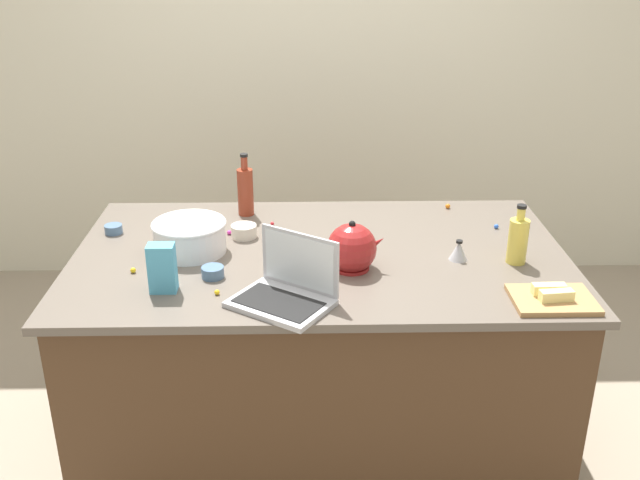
{
  "coord_description": "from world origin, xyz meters",
  "views": [
    {
      "loc": [
        -0.05,
        -2.49,
        2.03
      ],
      "look_at": [
        0.0,
        0.0,
        0.95
      ],
      "focal_mm": 40.42,
      "sensor_mm": 36.0,
      "label": 1
    }
  ],
  "objects_px": {
    "bottle_soy": "(245,190)",
    "ramekin_wide": "(114,229)",
    "bottle_oil": "(518,240)",
    "butter_stick_right": "(549,289)",
    "candy_bag": "(162,268)",
    "ramekin_medium": "(244,231)",
    "ramekin_small": "(213,272)",
    "cutting_board": "(553,300)",
    "kettle": "(352,249)",
    "kitchen_timer": "(459,251)",
    "laptop": "(287,289)",
    "mixing_bowl_large": "(190,236)",
    "butter_stick_left": "(556,296)"
  },
  "relations": [
    {
      "from": "ramekin_medium",
      "to": "ramekin_wide",
      "type": "height_order",
      "value": "ramekin_medium"
    },
    {
      "from": "cutting_board",
      "to": "kitchen_timer",
      "type": "relative_size",
      "value": 3.48
    },
    {
      "from": "bottle_soy",
      "to": "kitchen_timer",
      "type": "height_order",
      "value": "bottle_soy"
    },
    {
      "from": "butter_stick_right",
      "to": "bottle_soy",
      "type": "bearing_deg",
      "value": 143.13
    },
    {
      "from": "laptop",
      "to": "bottle_oil",
      "type": "bearing_deg",
      "value": 18.97
    },
    {
      "from": "ramekin_medium",
      "to": "ramekin_wide",
      "type": "xyz_separation_m",
      "value": [
        -0.53,
        0.05,
        -0.01
      ]
    },
    {
      "from": "bottle_oil",
      "to": "kitchen_timer",
      "type": "bearing_deg",
      "value": 172.39
    },
    {
      "from": "bottle_soy",
      "to": "bottle_oil",
      "type": "relative_size",
      "value": 1.2
    },
    {
      "from": "kettle",
      "to": "kitchen_timer",
      "type": "relative_size",
      "value": 2.77
    },
    {
      "from": "butter_stick_left",
      "to": "candy_bag",
      "type": "bearing_deg",
      "value": 174.26
    },
    {
      "from": "bottle_oil",
      "to": "cutting_board",
      "type": "xyz_separation_m",
      "value": [
        0.04,
        -0.31,
        -0.08
      ]
    },
    {
      "from": "kitchen_timer",
      "to": "candy_bag",
      "type": "height_order",
      "value": "candy_bag"
    },
    {
      "from": "cutting_board",
      "to": "mixing_bowl_large",
      "type": "bearing_deg",
      "value": 161.03
    },
    {
      "from": "ramekin_medium",
      "to": "kettle",
      "type": "bearing_deg",
      "value": -35.95
    },
    {
      "from": "mixing_bowl_large",
      "to": "ramekin_medium",
      "type": "relative_size",
      "value": 2.78
    },
    {
      "from": "ramekin_small",
      "to": "bottle_oil",
      "type": "bearing_deg",
      "value": 5.28
    },
    {
      "from": "bottle_oil",
      "to": "butter_stick_right",
      "type": "xyz_separation_m",
      "value": [
        0.03,
        -0.29,
        -0.05
      ]
    },
    {
      "from": "butter_stick_right",
      "to": "candy_bag",
      "type": "height_order",
      "value": "candy_bag"
    },
    {
      "from": "ramekin_medium",
      "to": "butter_stick_right",
      "type": "bearing_deg",
      "value": -27.38
    },
    {
      "from": "bottle_oil",
      "to": "ramekin_wide",
      "type": "relative_size",
      "value": 3.18
    },
    {
      "from": "bottle_soy",
      "to": "ramekin_small",
      "type": "height_order",
      "value": "bottle_soy"
    },
    {
      "from": "ramekin_medium",
      "to": "mixing_bowl_large",
      "type": "bearing_deg",
      "value": -144.64
    },
    {
      "from": "bottle_soy",
      "to": "ramekin_medium",
      "type": "distance_m",
      "value": 0.26
    },
    {
      "from": "kitchen_timer",
      "to": "laptop",
      "type": "bearing_deg",
      "value": -153.39
    },
    {
      "from": "bottle_soy",
      "to": "ramekin_medium",
      "type": "xyz_separation_m",
      "value": [
        0.01,
        -0.25,
        -0.08
      ]
    },
    {
      "from": "bottle_oil",
      "to": "candy_bag",
      "type": "xyz_separation_m",
      "value": [
        -1.25,
        -0.2,
        -0.01
      ]
    },
    {
      "from": "ramekin_wide",
      "to": "kitchen_timer",
      "type": "height_order",
      "value": "kitchen_timer"
    },
    {
      "from": "butter_stick_right",
      "to": "ramekin_wide",
      "type": "distance_m",
      "value": 1.68
    },
    {
      "from": "ramekin_small",
      "to": "ramekin_wide",
      "type": "relative_size",
      "value": 1.12
    },
    {
      "from": "kettle",
      "to": "kitchen_timer",
      "type": "height_order",
      "value": "kettle"
    },
    {
      "from": "bottle_soy",
      "to": "cutting_board",
      "type": "bearing_deg",
      "value": -37.42
    },
    {
      "from": "kettle",
      "to": "candy_bag",
      "type": "bearing_deg",
      "value": -166.13
    },
    {
      "from": "kettle",
      "to": "ramekin_medium",
      "type": "height_order",
      "value": "kettle"
    },
    {
      "from": "bottle_soy",
      "to": "ramekin_wide",
      "type": "relative_size",
      "value": 3.8
    },
    {
      "from": "candy_bag",
      "to": "bottle_soy",
      "type": "bearing_deg",
      "value": 72.22
    },
    {
      "from": "cutting_board",
      "to": "candy_bag",
      "type": "height_order",
      "value": "candy_bag"
    },
    {
      "from": "bottle_soy",
      "to": "ramekin_wide",
      "type": "xyz_separation_m",
      "value": [
        -0.52,
        -0.2,
        -0.09
      ]
    },
    {
      "from": "bottle_soy",
      "to": "ramekin_small",
      "type": "distance_m",
      "value": 0.62
    },
    {
      "from": "ramekin_small",
      "to": "candy_bag",
      "type": "distance_m",
      "value": 0.19
    },
    {
      "from": "butter_stick_left",
      "to": "mixing_bowl_large",
      "type": "bearing_deg",
      "value": 160.14
    },
    {
      "from": "laptop",
      "to": "candy_bag",
      "type": "xyz_separation_m",
      "value": [
        -0.42,
        0.08,
        0.04
      ]
    },
    {
      "from": "butter_stick_right",
      "to": "kitchen_timer",
      "type": "distance_m",
      "value": 0.39
    },
    {
      "from": "cutting_board",
      "to": "ramekin_medium",
      "type": "height_order",
      "value": "ramekin_medium"
    },
    {
      "from": "bottle_oil",
      "to": "kettle",
      "type": "bearing_deg",
      "value": -176.0
    },
    {
      "from": "bottle_oil",
      "to": "kitchen_timer",
      "type": "height_order",
      "value": "bottle_oil"
    },
    {
      "from": "butter_stick_left",
      "to": "ramekin_small",
      "type": "bearing_deg",
      "value": 168.57
    },
    {
      "from": "ramekin_small",
      "to": "cutting_board",
      "type": "bearing_deg",
      "value": -10.36
    },
    {
      "from": "laptop",
      "to": "bottle_soy",
      "type": "relative_size",
      "value": 1.42
    },
    {
      "from": "bottle_oil",
      "to": "ramekin_wide",
      "type": "distance_m",
      "value": 1.58
    },
    {
      "from": "ramekin_medium",
      "to": "candy_bag",
      "type": "relative_size",
      "value": 0.59
    }
  ]
}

